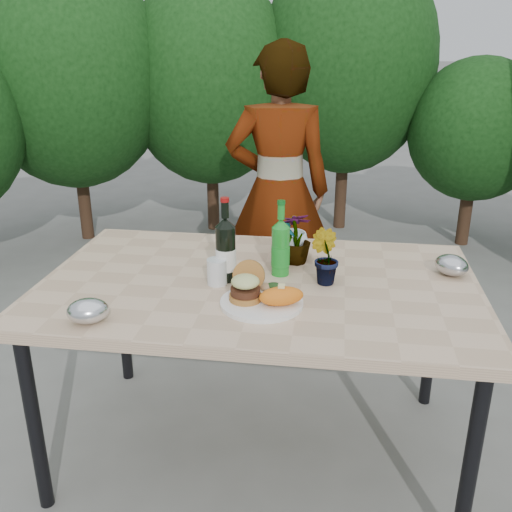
# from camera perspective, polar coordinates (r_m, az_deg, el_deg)

# --- Properties ---
(ground) EXTENTS (80.00, 80.00, 0.00)m
(ground) POSITION_cam_1_polar(r_m,az_deg,el_deg) (2.50, 0.28, -18.47)
(ground) COLOR slate
(ground) RESTS_ON ground
(patio_table) EXTENTS (1.60, 1.00, 0.75)m
(patio_table) POSITION_cam_1_polar(r_m,az_deg,el_deg) (2.13, 0.31, -3.94)
(patio_table) COLOR #CEAC89
(patio_table) RESTS_ON ground
(shrub_hedge) EXTENTS (6.82, 5.20, 2.32)m
(shrub_hedge) POSITION_cam_1_polar(r_m,az_deg,el_deg) (3.65, 6.32, 14.75)
(shrub_hedge) COLOR #382316
(shrub_hedge) RESTS_ON ground
(dinner_plate) EXTENTS (0.28, 0.28, 0.01)m
(dinner_plate) POSITION_cam_1_polar(r_m,az_deg,el_deg) (1.92, 0.57, -4.70)
(dinner_plate) COLOR white
(dinner_plate) RESTS_ON patio_table
(burger_stack) EXTENTS (0.11, 0.16, 0.11)m
(burger_stack) POSITION_cam_1_polar(r_m,az_deg,el_deg) (1.92, -0.98, -2.93)
(burger_stack) COLOR #B7722D
(burger_stack) RESTS_ON dinner_plate
(sweet_potato) EXTENTS (0.17, 0.12, 0.06)m
(sweet_potato) POSITION_cam_1_polar(r_m,az_deg,el_deg) (1.88, 2.55, -4.03)
(sweet_potato) COLOR orange
(sweet_potato) RESTS_ON dinner_plate
(grilled_veg) EXTENTS (0.08, 0.05, 0.03)m
(grilled_veg) POSITION_cam_1_polar(r_m,az_deg,el_deg) (1.99, 1.43, -3.06)
(grilled_veg) COLOR olive
(grilled_veg) RESTS_ON dinner_plate
(wine_bottle) EXTENTS (0.08, 0.08, 0.31)m
(wine_bottle) POSITION_cam_1_polar(r_m,az_deg,el_deg) (2.07, -3.04, 0.55)
(wine_bottle) COLOR black
(wine_bottle) RESTS_ON patio_table
(sparkling_water) EXTENTS (0.07, 0.07, 0.29)m
(sparkling_water) POSITION_cam_1_polar(r_m,az_deg,el_deg) (2.13, 2.47, 0.81)
(sparkling_water) COLOR #188824
(sparkling_water) RESTS_ON patio_table
(plastic_cup) EXTENTS (0.07, 0.07, 0.09)m
(plastic_cup) POSITION_cam_1_polar(r_m,az_deg,el_deg) (2.07, -3.94, -1.59)
(plastic_cup) COLOR silver
(plastic_cup) RESTS_ON patio_table
(seedling_left) EXTENTS (0.10, 0.12, 0.19)m
(seedling_left) POSITION_cam_1_polar(r_m,az_deg,el_deg) (2.23, 2.87, 1.51)
(seedling_left) COLOR #2D5B1F
(seedling_left) RESTS_ON patio_table
(seedling_mid) EXTENTS (0.14, 0.14, 0.20)m
(seedling_mid) POSITION_cam_1_polar(r_m,az_deg,el_deg) (2.07, 6.85, -0.11)
(seedling_mid) COLOR #24581E
(seedling_mid) RESTS_ON patio_table
(seedling_right) EXTENTS (0.15, 0.15, 0.21)m
(seedling_right) POSITION_cam_1_polar(r_m,az_deg,el_deg) (2.25, 4.06, 1.83)
(seedling_right) COLOR #255C1F
(seedling_right) RESTS_ON patio_table
(blue_bowl) EXTENTS (0.13, 0.13, 0.10)m
(blue_bowl) POSITION_cam_1_polar(r_m,az_deg,el_deg) (2.33, 3.54, 1.18)
(blue_bowl) COLOR white
(blue_bowl) RESTS_ON patio_table
(foil_packet_left) EXTENTS (0.16, 0.14, 0.08)m
(foil_packet_left) POSITION_cam_1_polar(r_m,az_deg,el_deg) (1.87, -16.45, -5.28)
(foil_packet_left) COLOR silver
(foil_packet_left) RESTS_ON patio_table
(foil_packet_right) EXTENTS (0.17, 0.17, 0.08)m
(foil_packet_right) POSITION_cam_1_polar(r_m,az_deg,el_deg) (2.27, 18.97, -0.87)
(foil_packet_right) COLOR #B2B4B9
(foil_packet_right) RESTS_ON patio_table
(person) EXTENTS (0.63, 0.46, 1.58)m
(person) POSITION_cam_1_polar(r_m,az_deg,el_deg) (3.16, 2.25, 6.44)
(person) COLOR #A77853
(person) RESTS_ON ground
(terracotta_pot) EXTENTS (0.17, 0.17, 0.14)m
(terracotta_pot) POSITION_cam_1_polar(r_m,az_deg,el_deg) (4.38, -14.26, 0.10)
(terracotta_pot) COLOR #B75F2F
(terracotta_pot) RESTS_ON ground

